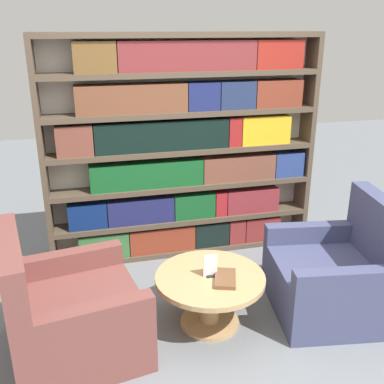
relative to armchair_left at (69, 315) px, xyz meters
name	(u,v)px	position (x,y,z in m)	size (l,w,h in m)	color
ground_plane	(229,339)	(1.14, -0.16, -0.31)	(14.00, 14.00, 0.00)	slate
bookshelf	(184,150)	(1.15, 1.34, 0.77)	(2.64, 0.30, 2.15)	silver
armchair_left	(69,315)	(0.00, 0.00, 0.00)	(1.02, 1.04, 0.95)	brown
armchair_right	(336,276)	(2.09, 0.00, 0.00)	(1.01, 1.03, 0.95)	#42476B
coffee_table	(210,290)	(1.04, 0.06, 0.00)	(0.84, 0.84, 0.43)	tan
table_sign	(210,267)	(1.04, 0.06, 0.20)	(0.11, 0.06, 0.18)	black
stray_book	(225,278)	(1.14, -0.03, 0.14)	(0.23, 0.30, 0.03)	brown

